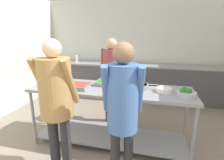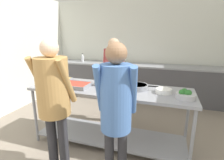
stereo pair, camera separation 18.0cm
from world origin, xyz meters
The scene contains 14 objects.
wall_rear centered at (0.00, 4.18, 1.32)m, with size 4.93×0.06×2.65m.
wall_left centered at (-2.44, 2.09, 1.32)m, with size 0.06×4.30×2.65m.
back_counter centered at (0.00, 3.81, 0.47)m, with size 4.77×0.65×0.93m.
serving_counter centered at (0.07, 1.63, 0.63)m, with size 2.41×0.75×0.92m.
serving_tray_vegetables centered at (-0.89, 1.69, 0.95)m, with size 0.41×0.32×0.05m.
serving_tray_greens centered at (-0.45, 1.53, 0.95)m, with size 0.41×0.32×0.05m.
serving_tray_roast centered at (0.00, 1.81, 0.95)m, with size 0.41×0.33×0.05m.
sauce_pan centered at (0.47, 1.70, 0.96)m, with size 0.45×0.31×0.07m.
plate_stack centered at (0.85, 1.65, 0.95)m, with size 0.23×0.23×0.06m.
broccoli_bowl centered at (1.11, 1.50, 0.97)m, with size 0.24×0.24×0.12m.
guest_serving_left centered at (-0.40, 0.91, 1.02)m, with size 0.48×0.38×1.67m.
guest_serving_right centered at (0.40, 0.83, 1.03)m, with size 0.46×0.38×1.64m.
cook_behind_counter centered at (-0.09, 2.33, 1.03)m, with size 0.46×0.39×1.64m.
water_bottle centered at (-1.50, 3.78, 1.04)m, with size 0.08×0.08×0.24m.
Camera 2 is at (0.87, -0.75, 1.71)m, focal length 28.00 mm.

